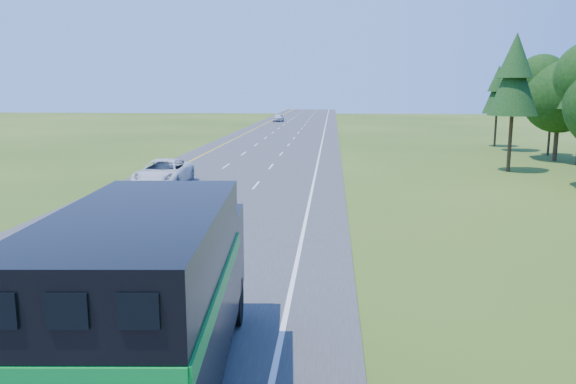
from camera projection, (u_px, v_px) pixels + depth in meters
name	position (u px, v px, depth m)	size (l,w,h in m)	color
road	(254.00, 162.00, 48.11)	(15.00, 260.00, 0.04)	#38383A
lane_markings	(254.00, 162.00, 48.11)	(11.15, 260.00, 0.01)	yellow
horse_truck	(153.00, 297.00, 10.81)	(3.47, 9.23, 4.01)	black
white_suv	(163.00, 173.00, 35.83)	(2.80, 6.07, 1.69)	silver
far_car	(278.00, 118.00, 108.46)	(1.76, 4.38, 1.49)	silver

